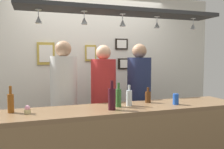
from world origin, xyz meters
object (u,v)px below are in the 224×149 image
picture_frame_caricature (46,54)px  person_left_white_patterned_shirt (64,95)px  bottle_soda_clear (129,97)px  drink_can (176,99)px  bottle_beer_amber_tall (11,102)px  bottle_beer_brown_stubby (148,97)px  bottle_wine_dark_red (112,98)px  person_middle_red_shirt (103,95)px  cupcake (27,110)px  picture_frame_upper_small (122,44)px  picture_frame_lower_pair (126,64)px  person_right_navy_shirt (139,92)px  bottle_beer_green_import (119,97)px  picture_frame_crest (91,53)px

picture_frame_caricature → person_left_white_patterned_shirt: bearing=-75.3°
bottle_soda_clear → drink_can: bottle_soda_clear is taller
drink_can → bottle_beer_amber_tall: bearing=174.4°
bottle_beer_amber_tall → bottle_beer_brown_stubby: (1.49, 0.03, -0.03)m
bottle_soda_clear → bottle_wine_dark_red: bearing=-152.4°
person_middle_red_shirt → bottle_beer_amber_tall: bearing=-150.6°
drink_can → cupcake: size_ratio=1.56×
bottle_beer_brown_stubby → picture_frame_caricature: (-1.08, 1.27, 0.52)m
picture_frame_upper_small → person_left_white_patterned_shirt: bearing=-147.4°
bottle_beer_amber_tall → picture_frame_lower_pair: bearing=37.1°
person_right_navy_shirt → bottle_soda_clear: 0.83m
person_right_navy_shirt → bottle_beer_amber_tall: (-1.65, -0.63, 0.07)m
bottle_wine_dark_red → picture_frame_upper_small: size_ratio=1.36×
person_left_white_patterned_shirt → bottle_soda_clear: person_left_white_patterned_shirt is taller
bottle_beer_brown_stubby → cupcake: 1.34m
bottle_beer_brown_stubby → bottle_beer_amber_tall: bearing=-178.7°
drink_can → bottle_beer_green_import: bearing=172.1°
bottle_soda_clear → picture_frame_caricature: (-0.80, 1.37, 0.49)m
bottle_beer_brown_stubby → bottle_beer_green_import: bearing=-164.6°
person_middle_red_shirt → bottle_beer_amber_tall: 1.29m
bottle_beer_amber_tall → picture_frame_lower_pair: size_ratio=0.87×
person_left_white_patterned_shirt → bottle_beer_brown_stubby: 1.08m
bottle_beer_amber_tall → cupcake: 0.19m
drink_can → picture_frame_caricature: size_ratio=0.36×
cupcake → picture_frame_caricature: (0.26, 1.39, 0.55)m
person_middle_red_shirt → bottle_wine_dark_red: 0.84m
person_middle_red_shirt → drink_can: size_ratio=14.04×
drink_can → picture_frame_caricature: bearing=131.9°
person_left_white_patterned_shirt → picture_frame_lower_pair: size_ratio=5.86×
bottle_wine_dark_red → picture_frame_crest: bearing=84.5°
bottle_beer_green_import → bottle_beer_brown_stubby: (0.41, 0.11, -0.03)m
person_left_white_patterned_shirt → person_right_navy_shirt: size_ratio=1.01×
person_middle_red_shirt → picture_frame_crest: bearing=91.1°
bottle_wine_dark_red → bottle_beer_brown_stubby: 0.57m
bottle_beer_brown_stubby → person_left_white_patterned_shirt: bearing=146.6°
bottle_soda_clear → drink_can: 0.54m
person_right_navy_shirt → bottle_beer_green_import: size_ratio=6.68×
person_left_white_patterned_shirt → bottle_soda_clear: size_ratio=7.64×
person_left_white_patterned_shirt → person_middle_red_shirt: bearing=0.0°
bottle_beer_brown_stubby → picture_frame_crest: size_ratio=0.69×
bottle_beer_green_import → picture_frame_crest: size_ratio=1.00×
bottle_beer_green_import → bottle_soda_clear: size_ratio=1.13×
person_middle_red_shirt → bottle_beer_green_import: 0.72m
person_left_white_patterned_shirt → bottle_beer_amber_tall: (-0.59, -0.63, 0.05)m
drink_can → picture_frame_lower_pair: 1.52m
bottle_beer_green_import → picture_frame_crest: (0.03, 1.38, 0.49)m
drink_can → picture_frame_lower_pair: size_ratio=0.41×
drink_can → picture_frame_lower_pair: picture_frame_lower_pair is taller
picture_frame_crest → bottle_beer_amber_tall: bearing=-130.3°
bottle_beer_green_import → picture_frame_lower_pair: (0.65, 1.38, 0.32)m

